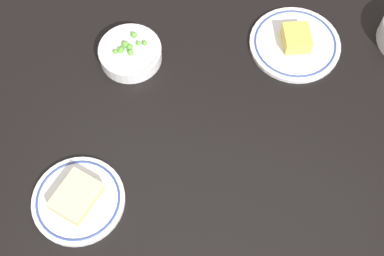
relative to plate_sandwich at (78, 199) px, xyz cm
name	(u,v)px	position (x,y,z in cm)	size (l,w,h in cm)	color
dining_table	(192,136)	(19.19, 20.63, -3.30)	(123.20, 109.65, 4.00)	black
plate_sandwich	(78,199)	(0.00, 0.00, 0.00)	(19.07, 19.07, 4.35)	silver
plate_cheese	(295,43)	(38.07, 48.70, -0.22)	(21.66, 21.66, 4.69)	silver
bowl_peas	(130,53)	(0.86, 36.65, 0.85)	(14.76, 14.76, 5.09)	silver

